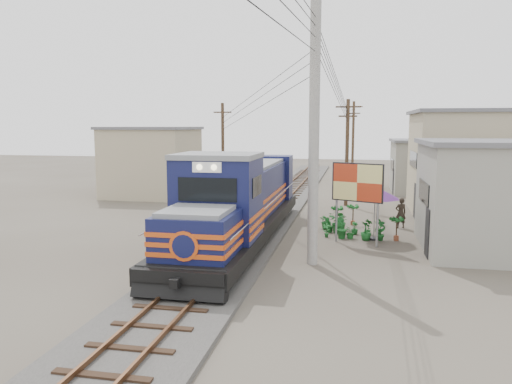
% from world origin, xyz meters
% --- Properties ---
extents(ground, '(120.00, 120.00, 0.00)m').
position_xyz_m(ground, '(0.00, 0.00, 0.00)').
color(ground, '#473F35').
rests_on(ground, ground).
extents(ballast, '(3.60, 70.00, 0.16)m').
position_xyz_m(ballast, '(0.00, 10.00, 0.08)').
color(ballast, '#595651').
rests_on(ballast, ground).
extents(track, '(1.15, 70.00, 0.12)m').
position_xyz_m(track, '(0.00, 10.00, 0.26)').
color(track, '#51331E').
rests_on(track, ground).
extents(locomotive, '(3.07, 16.74, 4.15)m').
position_xyz_m(locomotive, '(0.00, 2.45, 1.80)').
color(locomotive, black).
rests_on(locomotive, ground).
extents(utility_pole_main, '(0.40, 0.40, 10.00)m').
position_xyz_m(utility_pole_main, '(3.50, -0.50, 5.00)').
color(utility_pole_main, '#9E9B93').
rests_on(utility_pole_main, ground).
extents(wooden_pole_mid, '(1.60, 0.24, 7.00)m').
position_xyz_m(wooden_pole_mid, '(4.50, 14.00, 3.68)').
color(wooden_pole_mid, '#4C3826').
rests_on(wooden_pole_mid, ground).
extents(wooden_pole_far, '(1.60, 0.24, 7.50)m').
position_xyz_m(wooden_pole_far, '(4.80, 28.00, 3.93)').
color(wooden_pole_far, '#4C3826').
rests_on(wooden_pole_far, ground).
extents(wooden_pole_left, '(1.60, 0.24, 7.00)m').
position_xyz_m(wooden_pole_left, '(-5.00, 18.00, 3.68)').
color(wooden_pole_left, '#4C3826').
rests_on(wooden_pole_left, ground).
extents(power_lines, '(9.65, 19.00, 3.30)m').
position_xyz_m(power_lines, '(-0.14, 8.49, 7.56)').
color(power_lines, black).
rests_on(power_lines, ground).
extents(shophouse_front, '(7.35, 6.30, 4.70)m').
position_xyz_m(shophouse_front, '(11.50, 3.00, 2.36)').
color(shophouse_front, gray).
rests_on(shophouse_front, ground).
extents(shophouse_mid, '(8.40, 7.35, 6.20)m').
position_xyz_m(shophouse_mid, '(12.50, 12.00, 3.11)').
color(shophouse_mid, tan).
rests_on(shophouse_mid, ground).
extents(shophouse_back, '(6.30, 6.30, 4.20)m').
position_xyz_m(shophouse_back, '(11.00, 22.00, 2.11)').
color(shophouse_back, gray).
rests_on(shophouse_back, ground).
extents(shophouse_left, '(6.30, 6.30, 5.20)m').
position_xyz_m(shophouse_left, '(-10.00, 16.00, 2.61)').
color(shophouse_left, tan).
rests_on(shophouse_left, ground).
extents(billboard, '(2.24, 1.01, 3.67)m').
position_xyz_m(billboard, '(5.16, 3.08, 2.71)').
color(billboard, '#99999E').
rests_on(billboard, ground).
extents(market_umbrella, '(2.95, 2.95, 2.53)m').
position_xyz_m(market_umbrella, '(5.98, 4.16, 2.23)').
color(market_umbrella, black).
rests_on(market_umbrella, ground).
extents(vendor, '(0.67, 0.54, 1.59)m').
position_xyz_m(vendor, '(7.43, 7.18, 0.79)').
color(vendor, black).
rests_on(vendor, ground).
extents(plant_nursery, '(3.45, 3.06, 1.12)m').
position_xyz_m(plant_nursery, '(4.60, 5.15, 0.47)').
color(plant_nursery, '#1B6024').
rests_on(plant_nursery, ground).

